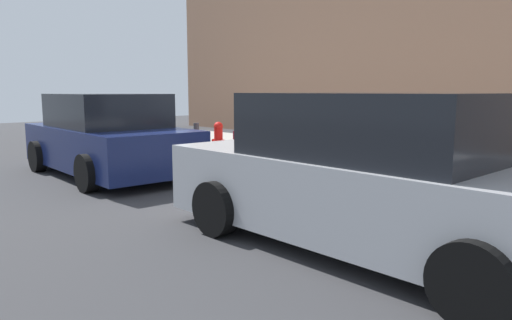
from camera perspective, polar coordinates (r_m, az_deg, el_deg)
The scene contains 16 objects.
ground_plane at distance 9.51m, azimuth -2.31°, elevation -1.78°, with size 40.00×40.00×0.00m, color #333335.
sidewalk_curb at distance 11.27m, azimuth 7.40°, elevation 0.09°, with size 18.00×5.00×0.14m, color #ADA89E.
suitcase_red_0 at distance 7.59m, azimuth 21.81°, elevation -1.36°, with size 0.42×0.26×0.72m.
suitcase_black_1 at distance 7.90m, azimuth 18.54°, elevation -0.92°, with size 0.51×0.30×0.69m.
suitcase_maroon_2 at distance 8.22m, azimuth 15.14°, elevation -0.72°, with size 0.48×0.23×0.77m.
suitcase_olive_3 at distance 8.50m, azimuth 12.16°, elevation 0.06°, with size 0.40×0.27×0.73m.
suitcase_navy_4 at distance 8.70m, azimuth 9.09°, elevation -0.18°, with size 0.40×0.22×0.82m.
suitcase_teal_5 at distance 9.03m, azimuth 6.53°, elevation 1.02°, with size 0.50×0.22×1.05m.
suitcase_silver_6 at distance 9.45m, azimuth 3.97°, elevation 1.20°, with size 0.51×0.24×0.96m.
suitcase_red_7 at distance 9.81m, azimuth 1.58°, elevation 1.41°, with size 0.41×0.23×0.91m.
suitcase_black_8 at distance 10.13m, azimuth -0.41°, elevation 1.37°, with size 0.36×0.23×0.83m.
suitcase_maroon_9 at distance 10.53m, azimuth -1.68°, elevation 1.73°, with size 0.39×0.21×0.87m.
fire_hydrant at distance 11.09m, azimuth -4.53°, elevation 2.59°, with size 0.39×0.21×0.81m.
bollard_post at distance 11.53m, azimuth -7.15°, elevation 2.54°, with size 0.13×0.13×0.76m, color #333338.
parked_car_silver_0 at distance 5.11m, azimuth 13.70°, elevation -2.03°, with size 4.74×2.07×1.64m.
parked_car_navy_1 at distance 9.85m, azimuth -17.32°, elevation 2.61°, with size 4.38×2.26×1.61m.
Camera 1 is at (-7.13, 6.08, 1.66)m, focal length 33.36 mm.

